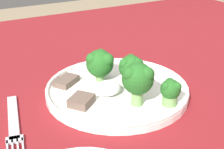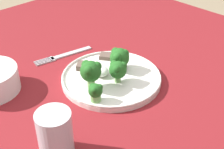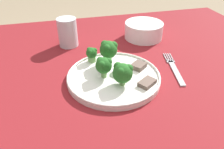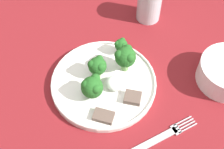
% 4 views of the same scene
% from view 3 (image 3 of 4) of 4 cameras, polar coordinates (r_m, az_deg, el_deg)
% --- Properties ---
extents(table, '(1.38, 1.09, 0.76)m').
position_cam_3_polar(table, '(0.61, -4.07, -10.94)').
color(table, maroon).
rests_on(table, ground_plane).
extents(dinner_plate, '(0.25, 0.25, 0.02)m').
position_cam_3_polar(dinner_plate, '(0.59, 0.43, -0.61)').
color(dinner_plate, white).
rests_on(dinner_plate, table).
extents(fork, '(0.05, 0.18, 0.00)m').
position_cam_3_polar(fork, '(0.66, 15.90, 1.57)').
color(fork, '#B2B2B7').
rests_on(fork, table).
extents(cream_bowl, '(0.14, 0.14, 0.06)m').
position_cam_3_polar(cream_bowl, '(0.83, 8.27, 11.25)').
color(cream_bowl, white).
rests_on(cream_bowl, table).
extents(drinking_glass, '(0.07, 0.07, 0.10)m').
position_cam_3_polar(drinking_glass, '(0.77, -11.47, 10.38)').
color(drinking_glass, silver).
rests_on(drinking_glass, table).
extents(broccoli_floret_near_rim_left, '(0.04, 0.04, 0.06)m').
position_cam_3_polar(broccoli_floret_near_rim_left, '(0.57, -2.20, 2.45)').
color(broccoli_floret_near_rim_left, '#709E56').
rests_on(broccoli_floret_near_rim_left, dinner_plate).
extents(broccoli_floret_center_left, '(0.05, 0.05, 0.07)m').
position_cam_3_polar(broccoli_floret_center_left, '(0.62, -0.93, 6.56)').
color(broccoli_floret_center_left, '#709E56').
rests_on(broccoli_floret_center_left, dinner_plate).
extents(broccoli_floret_back_left, '(0.05, 0.05, 0.06)m').
position_cam_3_polar(broccoli_floret_back_left, '(0.54, 2.72, 0.64)').
color(broccoli_floret_back_left, '#709E56').
rests_on(broccoli_floret_back_left, dinner_plate).
extents(broccoli_floret_front_left, '(0.03, 0.03, 0.04)m').
position_cam_3_polar(broccoli_floret_front_left, '(0.64, -5.36, 5.47)').
color(broccoli_floret_front_left, '#709E56').
rests_on(broccoli_floret_front_left, dinner_plate).
extents(meat_slice_front_slice, '(0.05, 0.05, 0.01)m').
position_cam_3_polar(meat_slice_front_slice, '(0.62, 6.97, 2.27)').
color(meat_slice_front_slice, brown).
rests_on(meat_slice_front_slice, dinner_plate).
extents(meat_slice_middle_slice, '(0.05, 0.05, 0.01)m').
position_cam_3_polar(meat_slice_middle_slice, '(0.56, 9.15, -2.14)').
color(meat_slice_middle_slice, brown).
rests_on(meat_slice_middle_slice, dinner_plate).
extents(sauce_dollop, '(0.04, 0.04, 0.02)m').
position_cam_3_polar(sauce_dollop, '(0.60, 2.47, 1.61)').
color(sauce_dollop, white).
rests_on(sauce_dollop, dinner_plate).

